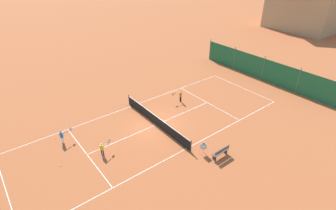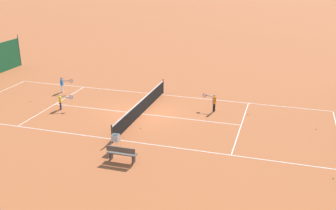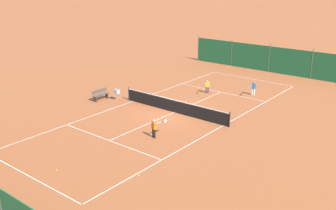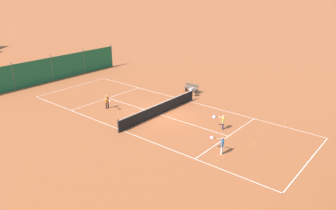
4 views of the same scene
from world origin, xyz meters
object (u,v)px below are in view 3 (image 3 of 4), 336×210
Objects in this scene: player_far_baseline at (207,86)px; tennis_ball_by_net_left at (233,87)px; player_near_baseline at (155,127)px; tennis_ball_mid_court at (139,176)px; tennis_ball_by_net_right at (57,170)px; courtside_bench at (101,94)px; ball_hopper at (117,92)px; tennis_ball_alley_left at (265,96)px; player_far_service at (253,87)px; tennis_net at (174,106)px; tennis_ball_far_corner at (144,108)px; tennis_ball_alley_right at (129,150)px; tennis_ball_near_corner at (189,77)px.

player_far_baseline is 3.14m from tennis_ball_by_net_left.
tennis_ball_mid_court is (-2.50, 4.15, -0.67)m from player_near_baseline.
courtside_bench is (7.01, -9.35, 0.42)m from tennis_ball_by_net_right.
player_near_baseline is 1.35× the size of ball_hopper.
ball_hopper is (8.74, 8.20, 0.63)m from tennis_ball_alley_left.
tennis_ball_alley_left is (0.89, -16.12, 0.00)m from tennis_ball_mid_court.
ball_hopper is at bearing 59.49° from tennis_ball_by_net_left.
tennis_ball_by_net_right and tennis_ball_alley_left have the same top height.
tennis_ball_mid_court is at bearing 121.10° from player_near_baseline.
player_far_service is 2.84m from tennis_ball_by_net_left.
tennis_net is 4.71m from player_near_baseline.
player_far_service reaches higher than tennis_ball_far_corner.
player_far_baseline reaches higher than tennis_ball_by_net_left.
courtside_bench is (8.86, 8.63, -0.24)m from player_far_service.
courtside_bench is at bearing -33.76° from tennis_ball_mid_court.
tennis_ball_by_net_left and tennis_ball_far_corner have the same top height.
tennis_ball_mid_court and tennis_ball_alley_right have the same top height.
tennis_ball_alley_left is at bearing 173.14° from tennis_ball_near_corner.
tennis_net is at bearing 70.97° from player_far_service.
tennis_ball_alley_left is at bearing -114.27° from tennis_net.
tennis_ball_alley_right is at bearing 147.29° from courtside_bench.
tennis_ball_by_net_right is at bearing 92.03° from tennis_ball_by_net_left.
tennis_ball_by_net_right is at bearing 31.14° from tennis_ball_mid_court.
player_far_baseline is at bearing -127.13° from ball_hopper.
courtside_bench is at bearing 36.83° from ball_hopper.
player_far_baseline is 16.48× the size of tennis_ball_near_corner.
courtside_bench is (10.68, -7.14, 0.42)m from tennis_ball_mid_court.
player_far_baseline is 8.77m from courtside_bench.
tennis_ball_mid_court is (-3.67, -2.22, 0.00)m from tennis_ball_by_net_right.
tennis_ball_by_net_right is (-1.43, 16.12, -0.61)m from player_far_baseline.
ball_hopper is 0.59× the size of courtside_bench.
player_far_baseline is 5.30m from tennis_ball_near_corner.
courtside_bench reaches higher than tennis_ball_alley_right.
player_far_service reaches higher than tennis_net.
tennis_ball_near_corner is at bearing -60.32° from tennis_net.
tennis_ball_by_net_left is 15.13m from tennis_ball_alley_right.
player_far_baseline is 6.39m from tennis_ball_far_corner.
tennis_ball_alley_left is (-5.67, -8.41, 0.00)m from tennis_ball_far_corner.
tennis_ball_near_corner is 16.70m from tennis_ball_alley_right.
tennis_ball_alley_left is (-0.93, -0.35, -0.66)m from player_far_service.
player_far_service is 7.59m from tennis_ball_near_corner.
tennis_ball_by_net_left is (0.01, -8.41, -0.47)m from tennis_net.
ball_hopper is at bearing -27.89° from player_near_baseline.
tennis_net is at bearing 90.09° from tennis_ball_by_net_left.
player_near_baseline reaches higher than player_far_service.
tennis_ball_by_net_right is at bearing 93.55° from tennis_net.
tennis_ball_by_net_right is at bearing 84.13° from player_far_service.
tennis_ball_alley_left is 0.04× the size of courtside_bench.
tennis_ball_mid_court is 17.44m from tennis_ball_by_net_left.
player_far_baseline is (2.60, -9.76, -0.06)m from player_near_baseline.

